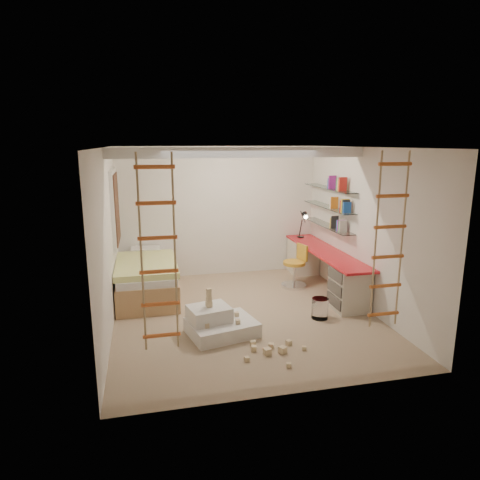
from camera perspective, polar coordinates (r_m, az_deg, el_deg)
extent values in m
plane|color=#977961|center=(6.89, 0.56, -9.91)|extent=(4.50, 4.50, 0.00)
cube|color=white|center=(6.65, 0.00, 11.59)|extent=(4.00, 0.18, 0.16)
cube|color=white|center=(7.78, -16.38, 4.08)|extent=(0.06, 1.15, 1.35)
cube|color=#4C2D1E|center=(7.77, -16.09, 4.09)|extent=(0.02, 1.00, 1.20)
cylinder|color=white|center=(6.82, 10.61, -8.95)|extent=(0.26, 0.26, 0.32)
cube|color=red|center=(7.94, 11.32, -1.51)|extent=(0.55, 2.80, 0.04)
cube|color=beige|center=(9.02, 8.39, -2.13)|extent=(0.52, 0.55, 0.71)
cube|color=beige|center=(7.19, 14.44, -6.32)|extent=(0.52, 0.55, 0.71)
cube|color=#4C4742|center=(6.99, 12.58, -4.57)|extent=(0.02, 0.50, 0.18)
cube|color=#4C4742|center=(7.06, 12.49, -6.27)|extent=(0.02, 0.50, 0.18)
cube|color=#4C4742|center=(7.14, 12.40, -7.94)|extent=(0.02, 0.50, 0.18)
cube|color=white|center=(8.18, 11.56, 1.91)|extent=(0.25, 1.80, 0.01)
cube|color=white|center=(8.12, 11.67, 4.34)|extent=(0.25, 1.80, 0.01)
cube|color=white|center=(8.08, 11.78, 6.79)|extent=(0.25, 1.80, 0.01)
cube|color=#AD7F51|center=(7.80, -12.27, -5.69)|extent=(1.00, 2.00, 0.45)
cube|color=white|center=(7.72, -12.37, -3.68)|extent=(0.95, 1.95, 0.12)
cube|color=#CCDB2E|center=(7.54, -12.39, -3.20)|extent=(1.02, 1.60, 0.10)
cube|color=white|center=(8.46, -12.48, -1.38)|extent=(0.55, 0.35, 0.12)
cylinder|color=black|center=(8.95, 8.06, 0.43)|extent=(0.14, 0.14, 0.02)
cylinder|color=black|center=(8.91, 8.10, 1.63)|extent=(0.02, 0.15, 0.36)
cylinder|color=black|center=(8.78, 8.38, 3.10)|extent=(0.02, 0.27, 0.20)
cone|color=black|center=(8.66, 8.68, 3.29)|extent=(0.12, 0.14, 0.15)
cylinder|color=#FFEABF|center=(8.63, 8.76, 3.05)|extent=(0.08, 0.04, 0.08)
cylinder|color=gold|center=(8.07, 7.26, -3.05)|extent=(0.50, 0.50, 0.06)
cube|color=gold|center=(8.12, 8.29, -1.62)|extent=(0.11, 0.32, 0.30)
cylinder|color=silver|center=(8.13, 7.21, -4.47)|extent=(0.06, 0.06, 0.42)
cylinder|color=silver|center=(8.20, 7.17, -6.03)|extent=(0.57, 0.57, 0.05)
cube|color=silver|center=(6.20, -2.41, -11.59)|extent=(1.05, 0.90, 0.20)
cube|color=silver|center=(6.15, -4.14, -9.74)|extent=(0.65, 0.57, 0.20)
cube|color=#CCB284|center=(6.10, -4.16, -8.52)|extent=(0.10, 0.10, 0.08)
cube|color=#CCB284|center=(6.07, -4.17, -7.86)|extent=(0.08, 0.08, 0.07)
cube|color=#CCB284|center=(6.04, -4.19, -7.01)|extent=(0.07, 0.07, 0.12)
cube|color=#CCB284|center=(6.06, -0.28, -10.84)|extent=(0.06, 0.06, 0.06)
cube|color=#CCB284|center=(6.30, -0.45, -9.86)|extent=(0.06, 0.06, 0.06)
cube|color=#CCB284|center=(5.96, -4.43, -11.30)|extent=(0.06, 0.06, 0.06)
cube|color=#CCB284|center=(5.78, 1.86, -14.25)|extent=(0.07, 0.07, 0.07)
cube|color=#CCB284|center=(5.44, 6.52, -16.17)|extent=(0.07, 0.07, 0.07)
cube|color=#CCB284|center=(5.97, 6.52, -13.41)|extent=(0.07, 0.07, 0.07)
cube|color=#CCB284|center=(5.86, 4.15, -13.86)|extent=(0.07, 0.07, 0.07)
cube|color=#CCB284|center=(5.86, 8.55, -14.00)|extent=(0.07, 0.07, 0.07)
cube|color=#CCB284|center=(5.90, 1.74, -13.62)|extent=(0.07, 0.07, 0.07)
cube|color=#CCB284|center=(5.75, 5.71, -14.44)|extent=(0.07, 0.07, 0.07)
cube|color=#CCB284|center=(5.69, 3.65, -14.70)|extent=(0.07, 0.07, 0.07)
cube|color=#CCB284|center=(5.54, 0.91, -15.52)|extent=(0.07, 0.07, 0.07)
cube|color=white|center=(8.16, 11.60, 2.71)|extent=(0.14, 0.46, 0.22)
cube|color=#1E722D|center=(8.11, 11.71, 5.15)|extent=(0.14, 0.46, 0.22)
cube|color=#8C1E7F|center=(8.07, 11.82, 7.61)|extent=(0.14, 0.46, 0.22)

